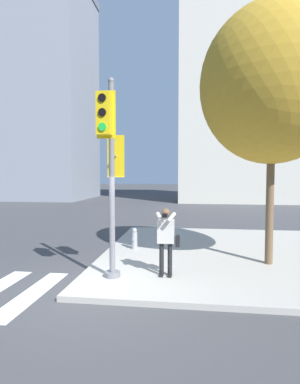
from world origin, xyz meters
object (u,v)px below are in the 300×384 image
object	(u,v)px
street_tree	(273,85)
fire_hydrant	(134,238)
traffic_signal_pole	(111,158)
person_photographer	(166,236)

from	to	relation	value
street_tree	fire_hydrant	size ratio (longest dim) A/B	10.02
traffic_signal_pole	fire_hydrant	xyz separation A→B (m)	(0.04, 2.73, -2.47)
fire_hydrant	person_photographer	bearing A→B (deg)	-63.68
person_photographer	traffic_signal_pole	bearing A→B (deg)	-168.65
person_photographer	street_tree	size ratio (longest dim) A/B	0.23
traffic_signal_pole	street_tree	size ratio (longest dim) A/B	0.67
traffic_signal_pole	person_photographer	distance (m)	2.25
fire_hydrant	traffic_signal_pole	bearing A→B (deg)	-90.77
street_tree	traffic_signal_pole	bearing A→B (deg)	-158.34
street_tree	fire_hydrant	world-z (taller)	street_tree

